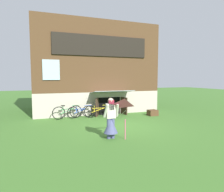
% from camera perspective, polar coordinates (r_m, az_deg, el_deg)
% --- Properties ---
extents(ground_plane, '(60.00, 60.00, 0.00)m').
position_cam_1_polar(ground_plane, '(9.59, 2.67, -8.35)').
color(ground_plane, '#3D6B28').
extents(log_house, '(7.85, 5.99, 5.69)m').
position_cam_1_polar(log_house, '(14.49, -5.93, 7.55)').
color(log_house, '#ADA393').
rests_on(log_house, ground_plane).
extents(person, '(0.60, 0.52, 1.51)m').
position_cam_1_polar(person, '(7.49, -0.35, -7.25)').
color(person, '#474C75').
rests_on(person, ground_plane).
extents(kite, '(0.88, 0.97, 1.39)m').
position_cam_1_polar(kite, '(7.01, 3.57, -3.74)').
color(kite, '#E54C7F').
rests_on(kite, ground_plane).
extents(bicycle_yellow, '(1.62, 0.17, 0.74)m').
position_cam_1_polar(bicycle_yellow, '(11.53, -3.91, -4.24)').
color(bicycle_yellow, black).
rests_on(bicycle_yellow, ground_plane).
extents(bicycle_blue, '(1.53, 0.30, 0.71)m').
position_cam_1_polar(bicycle_blue, '(11.54, -8.94, -4.36)').
color(bicycle_blue, black).
rests_on(bicycle_blue, ground_plane).
extents(bicycle_green, '(1.66, 0.29, 0.76)m').
position_cam_1_polar(bicycle_green, '(11.36, -12.49, -4.44)').
color(bicycle_green, black).
rests_on(bicycle_green, ground_plane).
extents(wooden_crate, '(0.55, 0.47, 0.33)m').
position_cam_1_polar(wooden_crate, '(12.30, 11.38, -4.64)').
color(wooden_crate, '#4C331E').
rests_on(wooden_crate, ground_plane).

